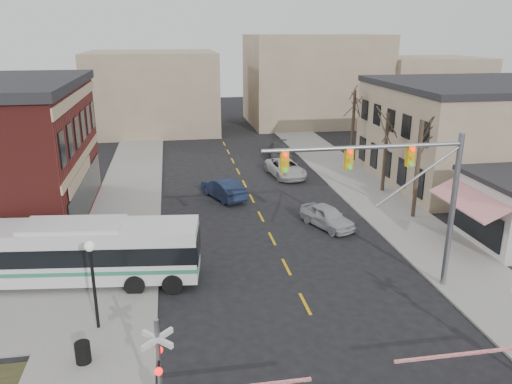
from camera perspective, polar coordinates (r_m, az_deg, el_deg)
ground at (r=23.12m, az=6.96°, el=-15.09°), size 160.00×160.00×0.00m
sidewalk_west at (r=40.62m, az=-14.29°, el=-0.50°), size 5.00×60.00×0.12m
sidewalk_east at (r=43.30m, az=11.59°, el=0.84°), size 5.00×60.00×0.12m
tan_building at (r=48.25m, az=25.99°, el=6.29°), size 20.30×15.30×8.50m
tree_east_a at (r=35.78m, az=17.97°, el=2.43°), size 0.28×0.28×6.75m
tree_east_b at (r=41.19m, az=14.55°, el=4.38°), size 0.28×0.28×6.30m
tree_east_c at (r=48.40m, az=11.00°, el=7.16°), size 0.28×0.28×7.20m
transit_bus at (r=27.23m, az=-19.84°, el=-6.42°), size 12.67×4.16×3.20m
traffic_signal_mast at (r=24.58m, az=16.55°, el=1.06°), size 9.69×0.30×8.00m
rr_crossing_west at (r=17.45m, az=-9.45°, el=-19.72°), size 5.60×1.36×4.00m
street_lamp at (r=22.38m, az=-18.26°, el=-8.09°), size 0.44×0.44×4.11m
trash_bin at (r=21.62m, az=-19.17°, el=-16.93°), size 0.60×0.60×0.86m
car_a at (r=33.61m, az=8.14°, el=-2.79°), size 3.29×4.67×1.48m
car_b at (r=39.01m, az=-3.77°, el=0.39°), size 3.38×5.05×1.57m
car_c at (r=44.93m, az=3.39°, el=2.74°), size 3.15×5.70×1.51m
car_d at (r=51.04m, az=2.74°, el=4.63°), size 2.86×5.55×1.54m
pedestrian_near at (r=26.29m, az=-14.98°, el=-8.97°), size 0.40×0.59×1.60m
pedestrian_far at (r=29.35m, az=-15.92°, el=-6.03°), size 0.89×0.99×1.68m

